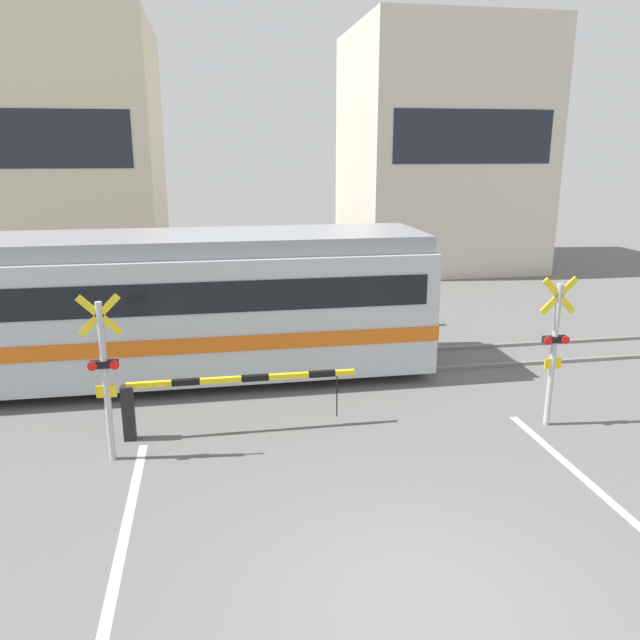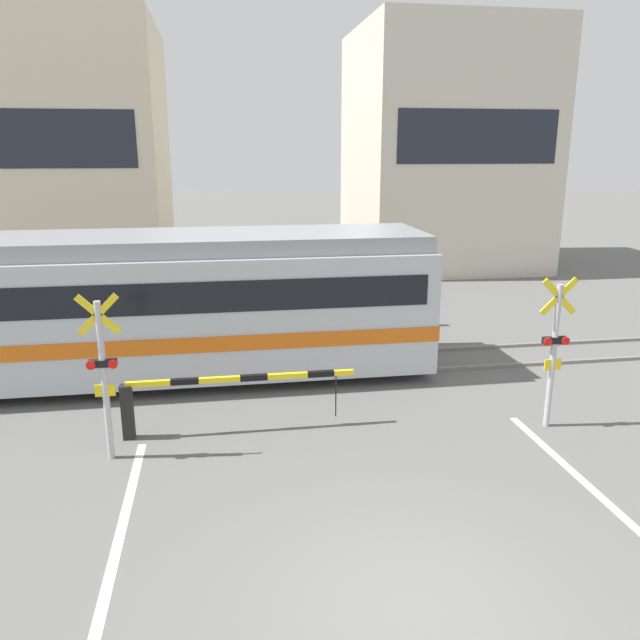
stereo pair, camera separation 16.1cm
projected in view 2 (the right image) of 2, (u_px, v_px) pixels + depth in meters
ground_plane at (413, 608)px, 6.98m from camera, size 160.00×160.00×0.00m
rail_track_near at (314, 376)px, 14.02m from camera, size 50.00×0.10×0.08m
rail_track_far at (305, 356)px, 15.39m from camera, size 50.00×0.10×0.08m
road_stripe_left at (98, 623)px, 6.75m from camera, size 0.14×8.64×0.01m
commuter_train at (81, 305)px, 13.49m from camera, size 15.26×3.01×3.21m
crossing_barrier_near at (194, 393)px, 11.09m from camera, size 4.17×0.20×1.07m
crossing_barrier_far at (381, 301)px, 17.84m from camera, size 4.17×0.20×1.07m
crossing_signal_left at (103, 370)px, 10.00m from camera, size 0.68×0.15×2.81m
crossing_signal_right at (554, 347)px, 11.21m from camera, size 0.68×0.15×2.81m
building_left_of_street at (69, 153)px, 24.69m from camera, size 7.30×7.63×9.69m
building_right_of_street at (443, 150)px, 27.07m from camera, size 7.49×7.63×9.91m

